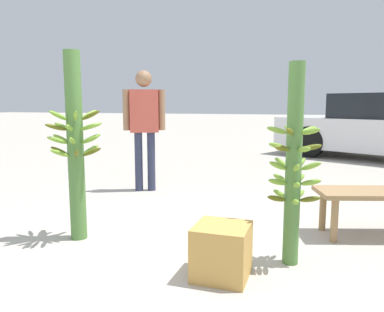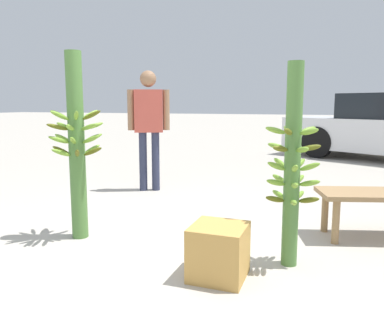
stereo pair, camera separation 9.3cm
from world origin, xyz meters
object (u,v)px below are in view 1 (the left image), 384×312
(banana_stalk_left, at_px, (75,145))
(banana_stalk_center, at_px, (293,166))
(market_bench, at_px, (379,198))
(vendor_person, at_px, (144,119))
(produce_crate, at_px, (222,251))

(banana_stalk_left, distance_m, banana_stalk_center, 1.78)
(banana_stalk_center, distance_m, market_bench, 1.14)
(vendor_person, relative_size, market_bench, 1.41)
(banana_stalk_left, relative_size, banana_stalk_center, 1.10)
(banana_stalk_center, xyz_separation_m, produce_crate, (-0.43, -0.37, -0.55))
(banana_stalk_center, xyz_separation_m, market_bench, (0.69, 0.82, -0.38))
(banana_stalk_left, relative_size, produce_crate, 4.45)
(vendor_person, relative_size, produce_crate, 4.44)
(banana_stalk_center, relative_size, market_bench, 1.28)
(banana_stalk_center, relative_size, vendor_person, 0.91)
(market_bench, xyz_separation_m, produce_crate, (-1.12, -1.19, -0.17))
(market_bench, height_order, produce_crate, market_bench)
(banana_stalk_left, xyz_separation_m, vendor_person, (-0.23, 1.83, 0.15))
(banana_stalk_center, bearing_deg, market_bench, 49.82)
(banana_stalk_center, bearing_deg, produce_crate, -139.06)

